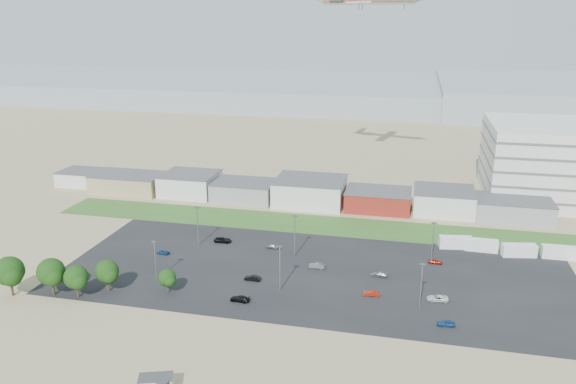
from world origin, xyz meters
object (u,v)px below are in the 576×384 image
(airliner, at_px, (368,0))
(portable_shed, at_px, (156,384))
(parked_car_3, at_px, (240,299))
(parked_car_9, at_px, (223,240))
(parked_car_4, at_px, (253,278))
(parked_car_7, at_px, (317,266))
(parked_car_8, at_px, (435,261))
(parked_car_2, at_px, (446,323))
(box_trailer_a, at_px, (455,242))
(parked_car_0, at_px, (437,298))
(parked_car_5, at_px, (163,252))
(parked_car_12, at_px, (379,274))
(parked_car_6, at_px, (274,246))
(tree_far_left, at_px, (10,274))
(parked_car_1, at_px, (371,293))

(airliner, bearing_deg, portable_shed, -84.65)
(parked_car_3, bearing_deg, parked_car_9, -150.68)
(portable_shed, height_order, parked_car_4, portable_shed)
(parked_car_3, distance_m, parked_car_7, 23.96)
(parked_car_7, bearing_deg, parked_car_8, 109.34)
(airliner, height_order, parked_car_2, airliner)
(box_trailer_a, bearing_deg, airliner, 107.25)
(box_trailer_a, xyz_separation_m, parked_car_4, (-46.51, -30.31, -0.94))
(parked_car_0, relative_size, parked_car_4, 1.18)
(airliner, xyz_separation_m, parked_car_5, (-41.91, -86.69, -63.29))
(parked_car_4, bearing_deg, parked_car_3, 2.35)
(parked_car_4, bearing_deg, parked_car_12, 108.46)
(parked_car_3, bearing_deg, airliner, 175.86)
(portable_shed, xyz_separation_m, box_trailer_a, (50.36, 72.37, 0.18))
(parked_car_9, bearing_deg, parked_car_7, -114.25)
(box_trailer_a, height_order, parked_car_9, box_trailer_a)
(airliner, relative_size, parked_car_7, 10.34)
(airliner, xyz_separation_m, parked_car_2, (27.34, -106.84, -63.25))
(box_trailer_a, xyz_separation_m, parked_car_6, (-46.39, -10.93, -1.02))
(parked_car_2, bearing_deg, parked_car_12, -147.29)
(parked_car_2, bearing_deg, tree_far_left, -88.93)
(parked_car_9, bearing_deg, parked_car_6, -97.47)
(box_trailer_a, height_order, parked_car_6, box_trailer_a)
(parked_car_2, bearing_deg, parked_car_7, -128.92)
(tree_far_left, xyz_separation_m, parked_car_6, (48.98, 38.02, -4.55))
(parked_car_4, relative_size, parked_car_8, 1.12)
(parked_car_7, distance_m, parked_car_9, 29.50)
(tree_far_left, height_order, parked_car_9, tree_far_left)
(airliner, distance_m, parked_car_7, 106.94)
(parked_car_7, xyz_separation_m, parked_car_8, (27.98, 9.06, -0.07))
(parked_car_9, bearing_deg, parked_car_8, -94.90)
(parked_car_6, relative_size, parked_car_12, 0.97)
(airliner, bearing_deg, parked_car_2, -62.42)
(tree_far_left, distance_m, parked_car_12, 81.93)
(parked_car_8, bearing_deg, parked_car_1, 150.23)
(parked_car_3, distance_m, parked_car_6, 29.55)
(parked_car_4, xyz_separation_m, parked_car_9, (-14.33, 20.40, 0.02))
(parked_car_3, xyz_separation_m, parked_car_8, (41.06, 29.14, -0.04))
(airliner, distance_m, parked_car_8, 103.12)
(parked_car_8, bearing_deg, box_trailer_a, -20.33)
(parked_car_8, distance_m, parked_car_9, 55.57)
(airliner, distance_m, parked_car_5, 115.22)
(box_trailer_a, relative_size, parked_car_7, 2.13)
(parked_car_5, bearing_deg, tree_far_left, -31.04)
(airliner, height_order, parked_car_1, airliner)
(parked_car_8, xyz_separation_m, parked_car_12, (-12.97, -10.31, -0.02))
(parked_car_2, distance_m, parked_car_3, 42.46)
(parked_car_1, relative_size, parked_car_3, 0.83)
(tree_far_left, bearing_deg, parked_car_7, 24.69)
(portable_shed, distance_m, parked_car_7, 54.72)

